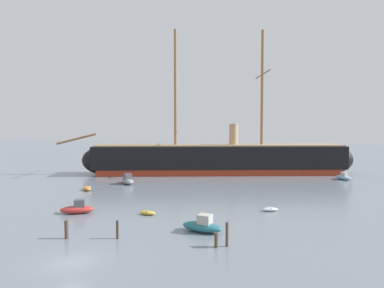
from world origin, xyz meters
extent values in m
plane|color=slate|center=(0.00, 0.00, 0.00)|extent=(400.00, 400.00, 0.00)
cube|color=maroon|center=(1.86, 54.06, 0.70)|extent=(54.11, 23.51, 1.41)
cube|color=black|center=(1.86, 54.06, 3.92)|extent=(56.37, 24.49, 5.03)
ellipsoid|color=black|center=(-22.94, 46.51, 3.22)|extent=(11.92, 10.23, 6.44)
ellipsoid|color=black|center=(26.66, 61.60, 3.22)|extent=(11.92, 10.23, 6.44)
cube|color=#9E7F5B|center=(1.86, 54.06, 6.59)|extent=(55.09, 23.51, 0.30)
cylinder|color=#936642|center=(-7.57, 51.19, 19.52)|extent=(0.70, 0.70, 26.16)
cylinder|color=#936642|center=(-7.57, 51.19, 22.66)|extent=(4.21, 13.02, 0.28)
cylinder|color=#936642|center=(11.29, 56.93, 19.52)|extent=(0.70, 0.70, 26.16)
cylinder|color=#936642|center=(11.29, 56.93, 22.66)|extent=(4.21, 13.02, 0.28)
cylinder|color=#936642|center=(-28.99, 44.67, 8.07)|extent=(8.67, 3.07, 2.68)
cylinder|color=tan|center=(5.09, 55.04, 8.95)|extent=(2.01, 2.01, 5.03)
ellipsoid|color=#B22D28|center=(-8.68, 14.01, 0.49)|extent=(4.51, 3.39, 0.97)
cube|color=#4C4C51|center=(-8.42, 14.14, 1.27)|extent=(1.64, 1.57, 0.97)
ellipsoid|color=#236670|center=(8.34, 10.74, 0.52)|extent=(4.71, 2.66, 1.03)
cube|color=#B2ADA3|center=(8.64, 10.68, 1.34)|extent=(1.56, 1.44, 1.03)
ellipsoid|color=gold|center=(0.20, 15.69, 0.25)|extent=(2.18, 1.13, 0.50)
cube|color=#4C4C51|center=(0.20, 15.69, 0.44)|extent=(0.27, 0.80, 0.08)
ellipsoid|color=orange|center=(-16.09, 28.19, 0.34)|extent=(2.79, 3.02, 0.68)
cube|color=beige|center=(-16.09, 28.19, 0.60)|extent=(0.99, 0.87, 0.10)
ellipsoid|color=silver|center=(14.82, 21.55, 0.24)|extent=(2.24, 1.54, 0.49)
cube|color=beige|center=(14.82, 21.55, 0.43)|extent=(0.43, 0.78, 0.07)
ellipsoid|color=gray|center=(-12.33, 36.07, 0.55)|extent=(4.53, 4.87, 1.10)
cube|color=#4C4C51|center=(-12.12, 35.81, 1.43)|extent=(1.90, 1.92, 1.10)
ellipsoid|color=#236670|center=(-27.14, 56.36, 0.22)|extent=(1.34, 1.98, 0.43)
cube|color=#4C4C51|center=(-27.14, 56.36, 0.38)|extent=(0.69, 0.38, 0.07)
ellipsoid|color=#7FB2D6|center=(28.05, 52.11, 0.44)|extent=(3.60, 3.94, 0.88)
cube|color=#B2ADA3|center=(28.21, 51.90, 1.15)|extent=(1.52, 1.54, 0.88)
ellipsoid|color=silver|center=(3.56, 61.64, 0.37)|extent=(4.07, 2.20, 0.74)
cube|color=#4C4C51|center=(3.37, 61.69, 0.79)|extent=(1.11, 0.89, 0.39)
cylinder|color=silver|center=(3.74, 61.58, 2.83)|extent=(0.10, 0.10, 4.48)
cylinder|color=#4C3D2D|center=(10.68, 6.48, 0.69)|extent=(0.33, 0.33, 1.38)
cylinder|color=#4C3D2D|center=(11.57, 7.06, 1.12)|extent=(0.28, 0.28, 2.25)
cylinder|color=#4C3D2D|center=(-4.00, 5.10, 0.91)|extent=(0.39, 0.39, 1.82)
cylinder|color=#382B1E|center=(0.82, 6.41, 0.90)|extent=(0.24, 0.24, 1.79)
ellipsoid|color=silver|center=(3.72, 34.71, 12.86)|extent=(0.17, 0.34, 0.11)
sphere|color=silver|center=(3.68, 34.91, 12.87)|extent=(0.09, 0.09, 0.09)
cube|color=#ADA89E|center=(3.35, 34.64, 12.88)|extent=(0.64, 0.24, 0.13)
cube|color=#ADA89E|center=(4.09, 34.78, 12.88)|extent=(0.64, 0.24, 0.13)
camera|label=1|loc=(16.70, -24.17, 11.15)|focal=32.61mm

